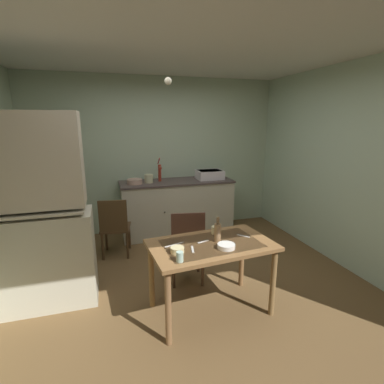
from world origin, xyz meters
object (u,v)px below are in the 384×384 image
at_px(hand_pump, 160,171).
at_px(dining_table, 211,253).
at_px(sink_basin, 210,175).
at_px(chair_far_side, 187,246).
at_px(serving_bowl_wide, 177,250).
at_px(glass_bottle, 218,232).
at_px(mixing_bowl_counter, 135,182).
at_px(teacup_mint, 215,230).
at_px(chair_by_counter, 115,226).
at_px(hutch_cabinet, 36,221).

bearing_deg(hand_pump, dining_table, -87.61).
xyz_separation_m(sink_basin, chair_far_side, (-0.85, -1.60, -0.52)).
xyz_separation_m(hand_pump, dining_table, (0.09, -2.22, -0.45)).
xyz_separation_m(serving_bowl_wide, glass_bottle, (0.44, 0.13, 0.07)).
height_order(mixing_bowl_counter, glass_bottle, mixing_bowl_counter).
height_order(sink_basin, chair_far_side, sink_basin).
distance_m(sink_basin, chair_far_side, 1.89).
xyz_separation_m(hand_pump, teacup_mint, (0.22, -2.00, -0.31)).
bearing_deg(sink_basin, chair_far_side, -118.03).
relative_size(sink_basin, mixing_bowl_counter, 1.82).
xyz_separation_m(chair_by_counter, glass_bottle, (0.95, -1.52, 0.39)).
relative_size(mixing_bowl_counter, chair_far_side, 0.26).
bearing_deg(dining_table, chair_far_side, 98.29).
bearing_deg(hutch_cabinet, hand_pump, 46.33).
bearing_deg(hutch_cabinet, mixing_bowl_counter, 53.66).
height_order(hutch_cabinet, serving_bowl_wide, hutch_cabinet).
bearing_deg(dining_table, teacup_mint, 60.21).
height_order(hutch_cabinet, chair_by_counter, hutch_cabinet).
xyz_separation_m(mixing_bowl_counter, glass_bottle, (0.59, -2.11, -0.12)).
xyz_separation_m(hutch_cabinet, mixing_bowl_counter, (1.12, 1.52, 0.03)).
distance_m(hand_pump, chair_far_side, 1.76).
bearing_deg(hand_pump, glass_bottle, -85.74).
distance_m(hutch_cabinet, hand_pump, 2.24).
height_order(chair_far_side, chair_by_counter, chair_far_side).
bearing_deg(hutch_cabinet, glass_bottle, -18.82).
bearing_deg(chair_far_side, hutch_cabinet, 179.00).
relative_size(hand_pump, mixing_bowl_counter, 1.62).
height_order(sink_basin, glass_bottle, sink_basin).
bearing_deg(teacup_mint, sink_basin, 71.87).
xyz_separation_m(mixing_bowl_counter, serving_bowl_wide, (0.15, -2.23, -0.19)).
bearing_deg(dining_table, hand_pump, 92.39).
distance_m(chair_far_side, teacup_mint, 0.51).
height_order(hutch_cabinet, mixing_bowl_counter, hutch_cabinet).
bearing_deg(dining_table, glass_bottle, 17.99).
xyz_separation_m(sink_basin, glass_bottle, (-0.70, -2.16, -0.16)).
distance_m(hutch_cabinet, mixing_bowl_counter, 1.89).
bearing_deg(teacup_mint, hutch_cabinet, 167.71).
relative_size(hand_pump, chair_by_counter, 0.45).
xyz_separation_m(hutch_cabinet, chair_far_side, (1.55, -0.03, -0.46)).
distance_m(sink_basin, chair_by_counter, 1.84).
bearing_deg(chair_by_counter, sink_basin, 21.15).
relative_size(serving_bowl_wide, glass_bottle, 0.49).
xyz_separation_m(chair_by_counter, serving_bowl_wide, (0.51, -1.65, 0.31)).
relative_size(chair_far_side, chair_by_counter, 1.06).
xyz_separation_m(chair_far_side, glass_bottle, (0.16, -0.56, 0.36)).
distance_m(hand_pump, serving_bowl_wide, 2.37).
bearing_deg(chair_far_side, mixing_bowl_counter, 105.61).
height_order(mixing_bowl_counter, chair_by_counter, mixing_bowl_counter).
xyz_separation_m(hutch_cabinet, sink_basin, (2.41, 1.57, 0.07)).
height_order(hand_pump, mixing_bowl_counter, hand_pump).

